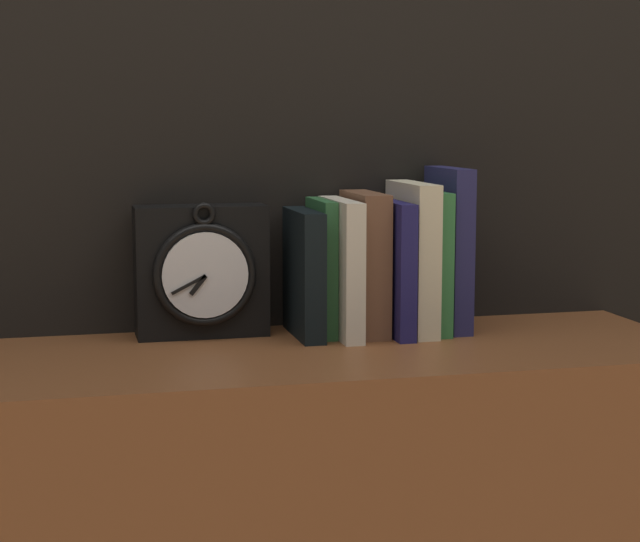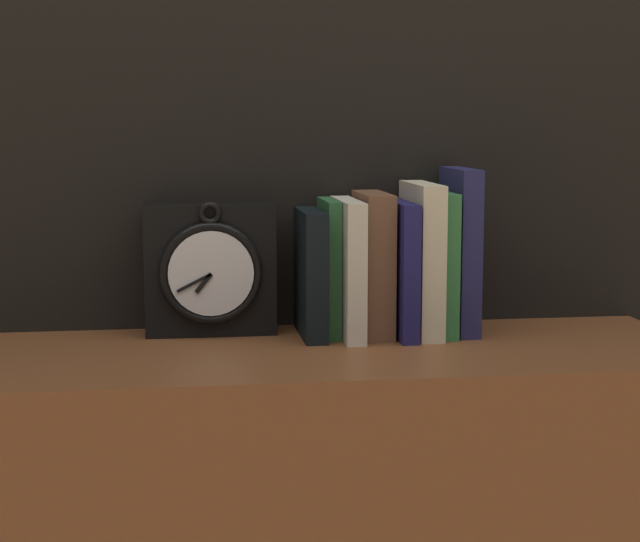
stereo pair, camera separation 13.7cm
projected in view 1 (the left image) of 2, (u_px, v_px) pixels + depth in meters
wall_back at (287, 79)px, 1.52m from camera, size 6.00×0.05×2.60m
clock at (202, 271)px, 1.46m from camera, size 0.18×0.08×0.19m
book_slot0_black at (306, 273)px, 1.46m from camera, size 0.03×0.14×0.17m
book_slot1_green at (321, 267)px, 1.48m from camera, size 0.02×0.12×0.19m
book_slot2_cream at (341, 268)px, 1.46m from camera, size 0.03×0.15×0.19m
book_slot3_brown at (365, 263)px, 1.48m from camera, size 0.04×0.13×0.20m
book_slot4_navy at (391, 267)px, 1.48m from camera, size 0.02×0.16×0.19m
book_slot5_cream at (412, 258)px, 1.49m from camera, size 0.03×0.15×0.21m
book_slot6_green at (430, 261)px, 1.50m from camera, size 0.02×0.14×0.20m
book_slot7_navy at (448, 249)px, 1.51m from camera, size 0.03×0.13×0.23m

